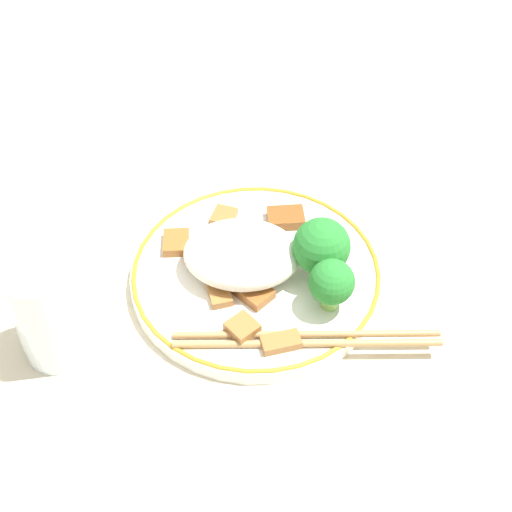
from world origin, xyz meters
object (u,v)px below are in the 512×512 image
plate (256,274)px  chopsticks (307,339)px  drinking_glass (49,311)px  broccoli_back_left (332,283)px  broccoli_back_center (321,250)px

plate → chopsticks: size_ratio=1.02×
plate → chopsticks: (0.05, -0.08, 0.01)m
plate → drinking_glass: 0.21m
chopsticks → drinking_glass: bearing=-176.9°
drinking_glass → broccoli_back_left: bearing=12.8°
drinking_glass → plate: bearing=28.9°
plate → drinking_glass: size_ratio=2.33×
plate → broccoli_back_center: broccoli_back_center is taller
broccoli_back_left → drinking_glass: 0.26m
broccoli_back_left → broccoli_back_center: (-0.01, 0.04, 0.01)m
plate → broccoli_back_center: size_ratio=3.79×
broccoli_back_center → plate: bearing=176.2°
chopsticks → drinking_glass: 0.23m
plate → broccoli_back_left: bearing=-29.2°
drinking_glass → broccoli_back_center: bearing=21.3°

